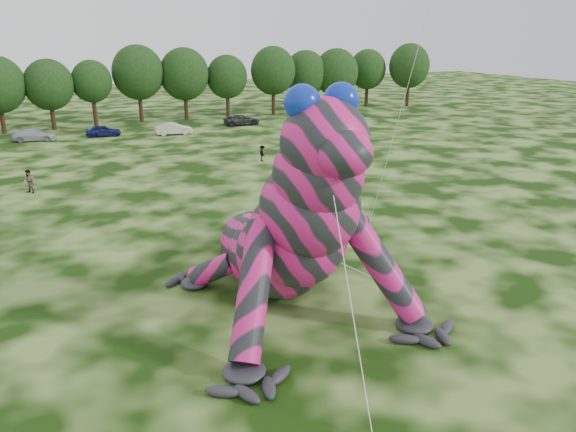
# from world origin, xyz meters

# --- Properties ---
(ground) EXTENTS (240.00, 240.00, 0.00)m
(ground) POSITION_xyz_m (0.00, 0.00, 0.00)
(ground) COLOR #16330A
(ground) RESTS_ON ground
(inflatable_gecko) EXTENTS (17.89, 21.17, 10.50)m
(inflatable_gecko) POSITION_xyz_m (1.79, 1.74, 5.25)
(inflatable_gecko) COLOR #CD1B73
(inflatable_gecko) RESTS_ON ground
(tree_8) EXTENTS (6.14, 5.53, 8.94)m
(tree_8) POSITION_xyz_m (-4.22, 56.99, 4.47)
(tree_8) COLOR black
(tree_8) RESTS_ON ground
(tree_9) EXTENTS (5.27, 4.74, 8.68)m
(tree_9) POSITION_xyz_m (1.06, 57.35, 4.34)
(tree_9) COLOR black
(tree_9) RESTS_ON ground
(tree_10) EXTENTS (7.09, 6.38, 10.50)m
(tree_10) POSITION_xyz_m (7.40, 58.58, 5.25)
(tree_10) COLOR black
(tree_10) RESTS_ON ground
(tree_11) EXTENTS (7.01, 6.31, 10.07)m
(tree_11) POSITION_xyz_m (13.79, 58.20, 5.03)
(tree_11) COLOR black
(tree_11) RESTS_ON ground
(tree_12) EXTENTS (5.99, 5.39, 8.97)m
(tree_12) POSITION_xyz_m (20.01, 57.74, 4.49)
(tree_12) COLOR black
(tree_12) RESTS_ON ground
(tree_13) EXTENTS (6.83, 6.15, 10.13)m
(tree_13) POSITION_xyz_m (27.13, 57.13, 5.06)
(tree_13) COLOR black
(tree_13) RESTS_ON ground
(tree_14) EXTENTS (6.82, 6.14, 9.40)m
(tree_14) POSITION_xyz_m (33.46, 58.72, 4.70)
(tree_14) COLOR black
(tree_14) RESTS_ON ground
(tree_15) EXTENTS (7.17, 6.45, 9.63)m
(tree_15) POSITION_xyz_m (38.47, 57.77, 4.82)
(tree_15) COLOR black
(tree_15) RESTS_ON ground
(tree_16) EXTENTS (6.26, 5.63, 9.37)m
(tree_16) POSITION_xyz_m (45.45, 59.37, 4.69)
(tree_16) COLOR black
(tree_16) RESTS_ON ground
(tree_17) EXTENTS (6.98, 6.28, 10.30)m
(tree_17) POSITION_xyz_m (51.95, 56.66, 5.15)
(tree_17) COLOR black
(tree_17) RESTS_ON ground
(car_3) EXTENTS (5.14, 2.93, 1.40)m
(car_3) POSITION_xyz_m (-6.89, 49.55, 0.70)
(car_3) COLOR #AFB3B9
(car_3) RESTS_ON ground
(car_4) EXTENTS (4.28, 2.16, 1.40)m
(car_4) POSITION_xyz_m (0.79, 49.06, 0.70)
(car_4) COLOR #121954
(car_4) RESTS_ON ground
(car_5) EXTENTS (4.59, 1.97, 1.47)m
(car_5) POSITION_xyz_m (8.82, 46.62, 0.74)
(car_5) COLOR beige
(car_5) RESTS_ON ground
(car_6) EXTENTS (4.99, 2.48, 1.36)m
(car_6) POSITION_xyz_m (19.14, 49.92, 0.68)
(car_6) COLOR #29292C
(car_6) RESTS_ON ground
(car_7) EXTENTS (4.54, 2.45, 1.25)m
(car_7) POSITION_xyz_m (27.65, 46.17, 0.62)
(car_7) COLOR silver
(car_7) RESTS_ON ground
(spectator_1) EXTENTS (1.14, 1.17, 1.90)m
(spectator_1) POSITION_xyz_m (-8.27, 25.67, 0.95)
(spectator_1) COLOR gray
(spectator_1) RESTS_ON ground
(spectator_2) EXTENTS (0.63, 1.04, 1.56)m
(spectator_2) POSITION_xyz_m (12.83, 28.19, 0.78)
(spectator_2) COLOR gray
(spectator_2) RESTS_ON ground
(spectator_3) EXTENTS (0.50, 0.96, 1.56)m
(spectator_3) POSITION_xyz_m (17.88, 30.55, 0.78)
(spectator_3) COLOR gray
(spectator_3) RESTS_ON ground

